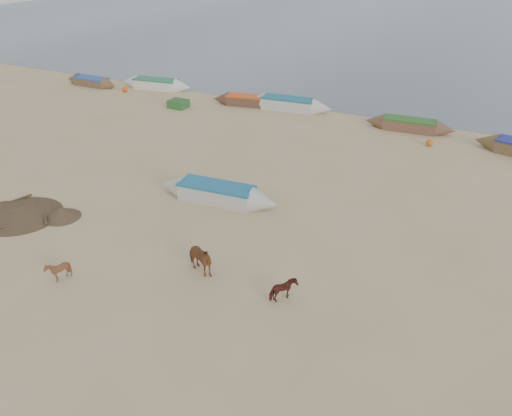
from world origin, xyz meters
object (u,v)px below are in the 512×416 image
Objects in this scene: calf_front at (58,270)px; near_canoe at (217,193)px; cow_adult at (199,259)px; calf_right at (284,291)px.

calf_front is 0.14× the size of near_canoe.
cow_adult is 0.24× the size of near_canoe.
cow_adult reaches higher than near_canoe.
near_canoe is (-2.47, 5.68, -0.22)m from cow_adult.
calf_front is 1.00× the size of calf_right.
near_canoe is at bearing 43.35° from cow_adult.
cow_adult is at bearing 99.59° from calf_right.
calf_front and calf_right have the same top height.
near_canoe reaches higher than calf_right.
cow_adult is 3.76m from calf_right.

